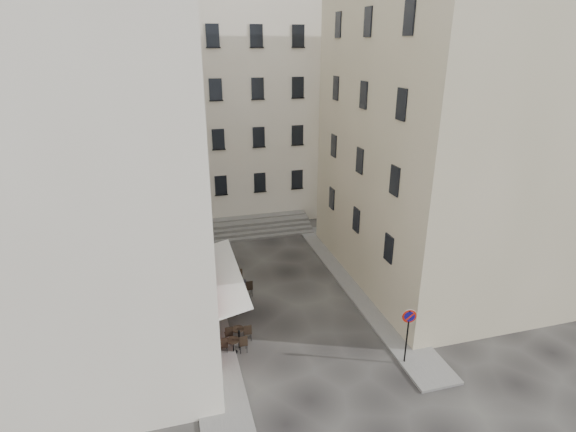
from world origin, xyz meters
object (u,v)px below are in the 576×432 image
object	(u,v)px
no_parking_sign	(408,326)
bistro_table_a	(233,344)
pedestrian	(243,295)
bistro_table_b	(238,333)

from	to	relation	value
no_parking_sign	bistro_table_a	xyz separation A→B (m)	(-7.31, 2.81, -1.53)
bistro_table_a	pedestrian	xyz separation A→B (m)	(1.07, 3.40, 0.50)
no_parking_sign	bistro_table_b	distance (m)	7.99
bistro_table_b	pedestrian	bearing A→B (deg)	74.80
bistro_table_a	pedestrian	world-z (taller)	pedestrian
bistro_table_a	pedestrian	bearing A→B (deg)	72.59
no_parking_sign	pedestrian	distance (m)	8.86
bistro_table_a	bistro_table_b	bearing A→B (deg)	66.05
no_parking_sign	pedestrian	size ratio (longest dim) A/B	1.46
pedestrian	no_parking_sign	bearing A→B (deg)	99.46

